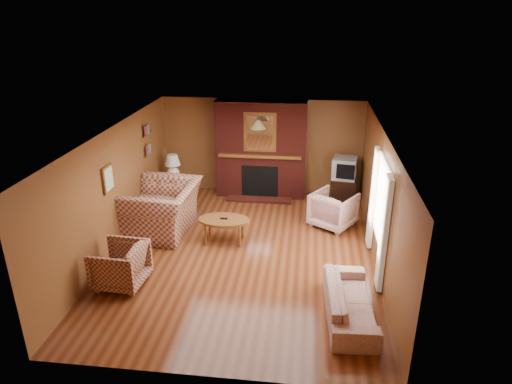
# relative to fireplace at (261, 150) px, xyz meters

# --- Properties ---
(floor) EXTENTS (6.50, 6.50, 0.00)m
(floor) POSITION_rel_fireplace_xyz_m (0.00, -2.98, -1.18)
(floor) COLOR #4F2210
(floor) RESTS_ON ground
(ceiling) EXTENTS (6.50, 6.50, 0.00)m
(ceiling) POSITION_rel_fireplace_xyz_m (0.00, -2.98, 1.22)
(ceiling) COLOR white
(ceiling) RESTS_ON wall_back
(wall_back) EXTENTS (6.50, 0.00, 6.50)m
(wall_back) POSITION_rel_fireplace_xyz_m (0.00, 0.27, 0.02)
(wall_back) COLOR brown
(wall_back) RESTS_ON floor
(wall_front) EXTENTS (6.50, 0.00, 6.50)m
(wall_front) POSITION_rel_fireplace_xyz_m (0.00, -6.23, 0.02)
(wall_front) COLOR brown
(wall_front) RESTS_ON floor
(wall_left) EXTENTS (0.00, 6.50, 6.50)m
(wall_left) POSITION_rel_fireplace_xyz_m (-2.50, -2.98, 0.02)
(wall_left) COLOR brown
(wall_left) RESTS_ON floor
(wall_right) EXTENTS (0.00, 6.50, 6.50)m
(wall_right) POSITION_rel_fireplace_xyz_m (2.50, -2.98, 0.02)
(wall_right) COLOR brown
(wall_right) RESTS_ON floor
(fireplace) EXTENTS (2.20, 0.82, 2.40)m
(fireplace) POSITION_rel_fireplace_xyz_m (0.00, 0.00, 0.00)
(fireplace) COLOR #541712
(fireplace) RESTS_ON floor
(window_right) EXTENTS (0.10, 1.85, 2.00)m
(window_right) POSITION_rel_fireplace_xyz_m (2.45, -3.18, -0.06)
(window_right) COLOR beige
(window_right) RESTS_ON wall_right
(bookshelf) EXTENTS (0.09, 0.55, 0.71)m
(bookshelf) POSITION_rel_fireplace_xyz_m (-2.44, -1.08, 0.48)
(bookshelf) COLOR brown
(bookshelf) RESTS_ON wall_left
(botanical_print) EXTENTS (0.05, 0.40, 0.50)m
(botanical_print) POSITION_rel_fireplace_xyz_m (-2.47, -3.28, 0.37)
(botanical_print) COLOR brown
(botanical_print) RESTS_ON wall_left
(pendant_light) EXTENTS (0.36, 0.36, 0.48)m
(pendant_light) POSITION_rel_fireplace_xyz_m (0.00, -0.68, 0.82)
(pendant_light) COLOR black
(pendant_light) RESTS_ON ceiling
(plaid_loveseat) EXTENTS (1.49, 1.69, 1.05)m
(plaid_loveseat) POSITION_rel_fireplace_xyz_m (-1.85, -2.29, -0.66)
(plaid_loveseat) COLOR maroon
(plaid_loveseat) RESTS_ON floor
(plaid_armchair) EXTENTS (0.89, 0.87, 0.76)m
(plaid_armchair) POSITION_rel_fireplace_xyz_m (-1.95, -4.31, -0.80)
(plaid_armchair) COLOR maroon
(plaid_armchair) RESTS_ON floor
(floral_sofa) EXTENTS (0.79, 1.81, 0.52)m
(floral_sofa) POSITION_rel_fireplace_xyz_m (1.90, -4.73, -0.92)
(floral_sofa) COLOR beige
(floral_sofa) RESTS_ON floor
(floral_armchair) EXTENTS (1.16, 1.17, 0.78)m
(floral_armchair) POSITION_rel_fireplace_xyz_m (1.76, -1.58, -0.79)
(floral_armchair) COLOR beige
(floral_armchair) RESTS_ON floor
(coffee_table) EXTENTS (1.04, 0.64, 0.52)m
(coffee_table) POSITION_rel_fireplace_xyz_m (-0.47, -2.57, -0.73)
(coffee_table) COLOR brown
(coffee_table) RESTS_ON floor
(side_table) EXTENTS (0.43, 0.43, 0.55)m
(side_table) POSITION_rel_fireplace_xyz_m (-2.10, -0.53, -0.91)
(side_table) COLOR brown
(side_table) RESTS_ON floor
(table_lamp) EXTENTS (0.37, 0.37, 0.61)m
(table_lamp) POSITION_rel_fireplace_xyz_m (-2.10, -0.53, -0.29)
(table_lamp) COLOR white
(table_lamp) RESTS_ON side_table
(tv_stand) EXTENTS (0.57, 0.52, 0.61)m
(tv_stand) POSITION_rel_fireplace_xyz_m (2.05, -0.18, -0.87)
(tv_stand) COLOR black
(tv_stand) RESTS_ON floor
(crt_tv) EXTENTS (0.64, 0.64, 0.51)m
(crt_tv) POSITION_rel_fireplace_xyz_m (2.05, -0.19, -0.31)
(crt_tv) COLOR #A2A5A9
(crt_tv) RESTS_ON tv_stand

